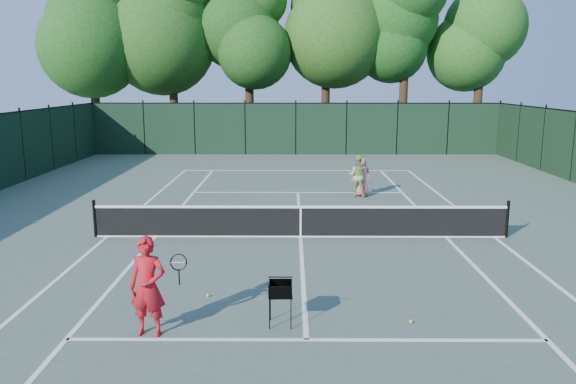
{
  "coord_description": "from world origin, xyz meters",
  "views": [
    {
      "loc": [
        -0.26,
        -15.3,
        4.36
      ],
      "look_at": [
        -0.36,
        1.0,
        1.1
      ],
      "focal_mm": 35.0,
      "sensor_mm": 36.0,
      "label": 1
    }
  ],
  "objects_px": {
    "player_pink": "(361,176)",
    "player_green": "(358,176)",
    "coach": "(148,287)",
    "loose_ball_midcourt": "(208,295)",
    "loose_ball_near_cart": "(411,322)",
    "ball_hopper": "(280,289)"
  },
  "relations": [
    {
      "from": "coach",
      "to": "loose_ball_midcourt",
      "type": "xyz_separation_m",
      "value": [
        0.76,
        1.72,
        -0.85
      ]
    },
    {
      "from": "player_pink",
      "to": "loose_ball_midcourt",
      "type": "relative_size",
      "value": 22.75
    },
    {
      "from": "coach",
      "to": "player_pink",
      "type": "xyz_separation_m",
      "value": [
        5.13,
        11.94,
        -0.11
      ]
    },
    {
      "from": "ball_hopper",
      "to": "loose_ball_midcourt",
      "type": "distance_m",
      "value": 2.1
    },
    {
      "from": "player_pink",
      "to": "loose_ball_near_cart",
      "type": "xyz_separation_m",
      "value": [
        -0.48,
        -11.46,
        -0.74
      ]
    },
    {
      "from": "player_pink",
      "to": "loose_ball_near_cart",
      "type": "bearing_deg",
      "value": 83.19
    },
    {
      "from": "loose_ball_near_cart",
      "to": "loose_ball_midcourt",
      "type": "relative_size",
      "value": 1.0
    },
    {
      "from": "player_green",
      "to": "loose_ball_midcourt",
      "type": "distance_m",
      "value": 11.06
    },
    {
      "from": "player_pink",
      "to": "player_green",
      "type": "height_order",
      "value": "player_green"
    },
    {
      "from": "player_pink",
      "to": "player_green",
      "type": "relative_size",
      "value": 0.97
    },
    {
      "from": "ball_hopper",
      "to": "loose_ball_near_cart",
      "type": "distance_m",
      "value": 2.47
    },
    {
      "from": "coach",
      "to": "loose_ball_near_cart",
      "type": "relative_size",
      "value": 25.88
    },
    {
      "from": "ball_hopper",
      "to": "loose_ball_near_cart",
      "type": "height_order",
      "value": "ball_hopper"
    },
    {
      "from": "player_green",
      "to": "loose_ball_midcourt",
      "type": "height_order",
      "value": "player_green"
    },
    {
      "from": "player_pink",
      "to": "loose_ball_midcourt",
      "type": "bearing_deg",
      "value": 62.4
    },
    {
      "from": "coach",
      "to": "loose_ball_near_cart",
      "type": "bearing_deg",
      "value": 12.21
    },
    {
      "from": "loose_ball_near_cart",
      "to": "loose_ball_midcourt",
      "type": "distance_m",
      "value": 4.09
    },
    {
      "from": "player_green",
      "to": "loose_ball_midcourt",
      "type": "xyz_separation_m",
      "value": [
        -4.25,
        -10.19,
        -0.76
      ]
    },
    {
      "from": "player_green",
      "to": "loose_ball_near_cart",
      "type": "bearing_deg",
      "value": 112.18
    },
    {
      "from": "player_pink",
      "to": "loose_ball_near_cart",
      "type": "distance_m",
      "value": 11.49
    },
    {
      "from": "ball_hopper",
      "to": "loose_ball_near_cart",
      "type": "xyz_separation_m",
      "value": [
        2.38,
        0.07,
        -0.64
      ]
    },
    {
      "from": "player_pink",
      "to": "loose_ball_near_cart",
      "type": "height_order",
      "value": "player_pink"
    }
  ]
}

